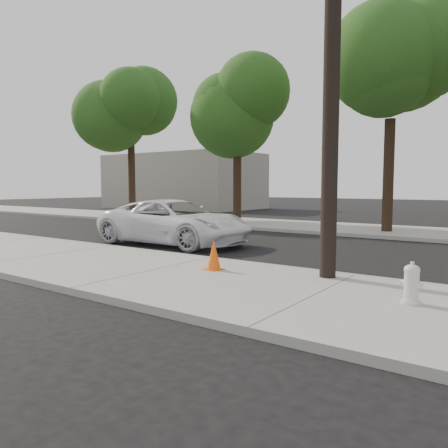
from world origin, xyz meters
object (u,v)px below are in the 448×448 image
(police_cruiser, at_px, (174,222))
(traffic_cone, at_px, (214,255))
(fire_hydrant, at_px, (411,285))
(utility_pole, at_px, (332,58))

(police_cruiser, height_order, traffic_cone, police_cruiser)
(police_cruiser, bearing_deg, traffic_cone, -129.53)
(fire_hydrant, bearing_deg, traffic_cone, -178.36)
(police_cruiser, relative_size, fire_hydrant, 8.80)
(police_cruiser, xyz_separation_m, fire_hydrant, (8.86, -4.05, -0.33))
(police_cruiser, relative_size, traffic_cone, 8.06)
(utility_pole, distance_m, fire_hydrant, 4.81)
(utility_pole, bearing_deg, traffic_cone, -163.12)
(utility_pole, relative_size, police_cruiser, 1.56)
(utility_pole, xyz_separation_m, traffic_cone, (-2.47, -0.75, -4.20))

